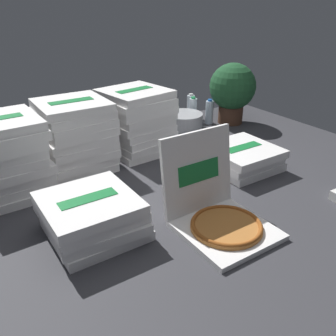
{
  "coord_description": "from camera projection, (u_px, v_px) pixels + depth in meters",
  "views": [
    {
      "loc": [
        -0.97,
        -1.37,
        0.99
      ],
      "look_at": [
        0.0,
        0.1,
        0.14
      ],
      "focal_mm": 38.66,
      "sensor_mm": 36.0,
      "label": 1
    }
  ],
  "objects": [
    {
      "name": "potted_plant",
      "position": [
        232.0,
        89.0,
        2.96
      ],
      "size": [
        0.38,
        0.38,
        0.5
      ],
      "color": "#513323",
      "rests_on": "ground_plane"
    },
    {
      "name": "pizza_stack_left_near",
      "position": [
        75.0,
        136.0,
        2.2
      ],
      "size": [
        0.43,
        0.43,
        0.43
      ],
      "color": "white",
      "rests_on": "ground_plane"
    },
    {
      "name": "ice_bucket",
      "position": [
        184.0,
        121.0,
        2.92
      ],
      "size": [
        0.3,
        0.3,
        0.12
      ],
      "primitive_type": "cylinder",
      "color": "#B7BABF",
      "rests_on": "ground_plane"
    },
    {
      "name": "water_bottle_3",
      "position": [
        156.0,
        116.0,
        2.93
      ],
      "size": [
        0.07,
        0.07,
        0.21
      ],
      "color": "white",
      "rests_on": "ground_plane"
    },
    {
      "name": "pizza_stack_right_mid",
      "position": [
        92.0,
        216.0,
        1.62
      ],
      "size": [
        0.43,
        0.42,
        0.19
      ],
      "color": "white",
      "rests_on": "ground_plane"
    },
    {
      "name": "water_bottle_2",
      "position": [
        193.0,
        109.0,
        3.08
      ],
      "size": [
        0.07,
        0.07,
        0.21
      ],
      "color": "white",
      "rests_on": "ground_plane"
    },
    {
      "name": "pizza_stack_left_mid",
      "position": [
        4.0,
        158.0,
        1.9
      ],
      "size": [
        0.44,
        0.43,
        0.43
      ],
      "color": "white",
      "rests_on": "ground_plane"
    },
    {
      "name": "pizza_stack_center_near",
      "position": [
        241.0,
        157.0,
        2.26
      ],
      "size": [
        0.41,
        0.42,
        0.14
      ],
      "color": "white",
      "rests_on": "ground_plane"
    },
    {
      "name": "water_bottle_1",
      "position": [
        209.0,
        112.0,
        3.02
      ],
      "size": [
        0.07,
        0.07,
        0.21
      ],
      "color": "silver",
      "rests_on": "ground_plane"
    },
    {
      "name": "water_bottle_0",
      "position": [
        164.0,
        112.0,
        3.03
      ],
      "size": [
        0.07,
        0.07,
        0.21
      ],
      "color": "silver",
      "rests_on": "ground_plane"
    },
    {
      "name": "open_pizza_box",
      "position": [
        217.0,
        211.0,
        1.68
      ],
      "size": [
        0.4,
        0.46,
        0.42
      ],
      "color": "white",
      "rests_on": "ground_plane"
    },
    {
      "name": "ground_plane",
      "position": [
        178.0,
        200.0,
        1.95
      ],
      "size": [
        3.2,
        2.4,
        0.02
      ],
      "primitive_type": "cube",
      "color": "#38383D"
    },
    {
      "name": "pizza_stack_center_far",
      "position": [
        137.0,
        121.0,
        2.45
      ],
      "size": [
        0.46,
        0.46,
        0.43
      ],
      "color": "white",
      "rests_on": "ground_plane"
    },
    {
      "name": "water_bottle_4",
      "position": [
        191.0,
        106.0,
        3.18
      ],
      "size": [
        0.07,
        0.07,
        0.21
      ],
      "color": "white",
      "rests_on": "ground_plane"
    }
  ]
}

